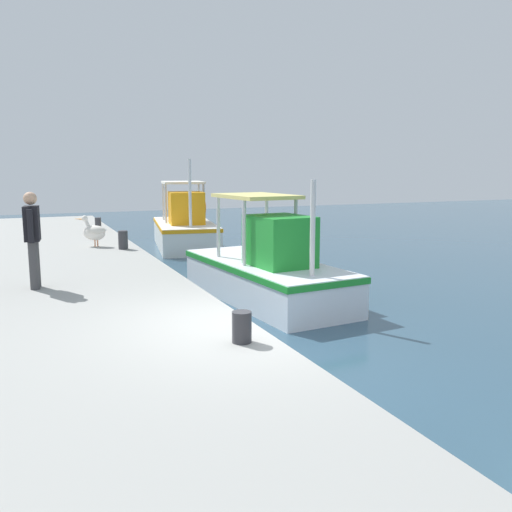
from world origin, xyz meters
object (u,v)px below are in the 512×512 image
at_px(fishing_boat_nearest, 185,229).
at_px(fisherman_standing, 33,236).
at_px(pelican, 94,232).
at_px(mooring_bollard_third, 242,327).
at_px(mooring_bollard_nearest, 98,223).
at_px(mooring_bollard_second, 123,240).
at_px(fishing_boat_second, 267,271).

distance_m(fishing_boat_nearest, fisherman_standing, 10.34).
bearing_deg(pelican, mooring_bollard_third, 3.91).
xyz_separation_m(mooring_bollard_nearest, mooring_bollard_third, (13.09, 0.00, -0.01)).
height_order(mooring_bollard_nearest, mooring_bollard_second, mooring_bollard_second).
bearing_deg(mooring_bollard_nearest, fishing_boat_second, 16.53).
relative_size(fishing_boat_second, fisherman_standing, 2.97).
bearing_deg(mooring_bollard_third, fishing_boat_nearest, 166.92).
relative_size(pelican, fisherman_standing, 0.52).
height_order(fishing_boat_nearest, pelican, fishing_boat_nearest).
distance_m(mooring_bollard_second, mooring_bollard_third, 8.17).
bearing_deg(mooring_bollard_second, fishing_boat_second, 35.65).
xyz_separation_m(fishing_boat_nearest, mooring_bollard_nearest, (-0.06, -3.03, 0.31)).
relative_size(fisherman_standing, mooring_bollard_nearest, 4.15).
bearing_deg(fishing_boat_nearest, fishing_boat_second, -3.70).
bearing_deg(fishing_boat_second, fishing_boat_nearest, 176.30).
bearing_deg(mooring_bollard_third, fisherman_standing, -152.25).
height_order(mooring_bollard_second, mooring_bollard_third, mooring_bollard_second).
distance_m(pelican, mooring_bollard_second, 1.01).
relative_size(fishing_boat_nearest, mooring_bollard_third, 13.21).
bearing_deg(fishing_boat_second, mooring_bollard_nearest, -163.47).
bearing_deg(mooring_bollard_second, mooring_bollard_nearest, 180.00).
bearing_deg(fisherman_standing, fishing_boat_nearest, 149.58).
relative_size(fishing_boat_nearest, mooring_bollard_second, 10.49).
distance_m(fishing_boat_second, pelican, 5.29).
bearing_deg(mooring_bollard_nearest, fisherman_standing, -13.74).
xyz_separation_m(fishing_boat_nearest, mooring_bollard_third, (13.03, -3.03, 0.29)).
distance_m(pelican, mooring_bollard_nearest, 4.19).
xyz_separation_m(mooring_bollard_second, mooring_bollard_third, (8.17, 0.00, -0.05)).
height_order(pelican, fisherman_standing, fisherman_standing).
relative_size(fishing_boat_nearest, fisherman_standing, 3.00).
height_order(pelican, mooring_bollard_third, pelican).
relative_size(mooring_bollard_nearest, mooring_bollard_third, 1.06).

